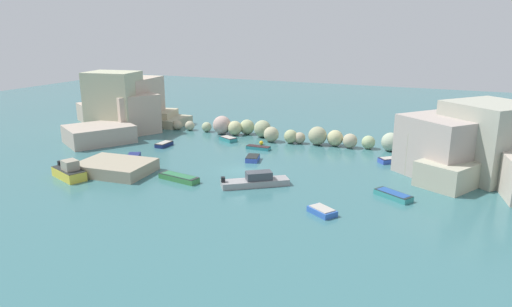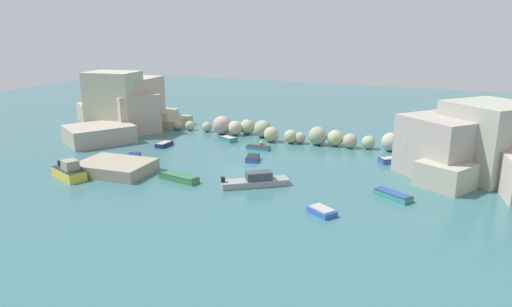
# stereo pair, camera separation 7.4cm
# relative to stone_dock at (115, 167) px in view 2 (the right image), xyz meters

# --- Properties ---
(cove_water) EXTENTS (160.00, 160.00, 0.00)m
(cove_water) POSITION_rel_stone_dock_xyz_m (11.98, 6.07, -0.62)
(cove_water) COLOR #386C71
(cove_water) RESTS_ON ground
(cliff_headland_left) EXTENTS (19.16, 21.40, 8.85)m
(cliff_headland_left) POSITION_rel_stone_dock_xyz_m (-13.07, 17.72, 2.40)
(cliff_headland_left) COLOR #AE9F90
(cliff_headland_left) RESTS_ON ground
(cliff_headland_right) EXTENTS (17.59, 13.98, 7.68)m
(cliff_headland_right) POSITION_rel_stone_dock_xyz_m (35.25, 13.80, 2.52)
(cliff_headland_right) COLOR #AEAB94
(cliff_headland_right) RESTS_ON ground
(rock_breakwater) EXTENTS (32.98, 4.87, 2.63)m
(rock_breakwater) POSITION_rel_stone_dock_xyz_m (10.91, 20.84, 0.46)
(rock_breakwater) COLOR tan
(rock_breakwater) RESTS_ON ground
(stone_dock) EXTENTS (7.85, 6.13, 1.24)m
(stone_dock) POSITION_rel_stone_dock_xyz_m (0.00, 0.00, 0.00)
(stone_dock) COLOR #9E937B
(stone_dock) RESTS_ON ground
(channel_buoy) EXTENTS (0.53, 0.53, 0.53)m
(channel_buoy) POSITION_rel_stone_dock_xyz_m (9.41, 17.36, -0.35)
(channel_buoy) COLOR gold
(channel_buoy) RESTS_ON cove_water
(moored_boat_0) EXTENTS (4.64, 1.97, 0.60)m
(moored_boat_0) POSITION_rel_stone_dock_xyz_m (7.55, 0.56, -0.31)
(moored_boat_0) COLOR #3C8344
(moored_boat_0) RESTS_ON cove_water
(moored_boat_1) EXTENTS (6.29, 5.27, 1.42)m
(moored_boat_1) POSITION_rel_stone_dock_xyz_m (15.28, 2.27, -0.11)
(moored_boat_1) COLOR gray
(moored_boat_1) RESTS_ON cove_water
(moored_boat_2) EXTENTS (4.66, 3.24, 2.02)m
(moored_boat_2) POSITION_rel_stone_dock_xyz_m (-3.06, -3.38, 0.10)
(moored_boat_2) COLOR gold
(moored_boat_2) RESTS_ON cove_water
(moored_boat_3) EXTENTS (3.67, 2.88, 0.55)m
(moored_boat_3) POSITION_rel_stone_dock_xyz_m (28.05, 4.22, -0.33)
(moored_boat_3) COLOR teal
(moored_boat_3) RESTS_ON cove_water
(moored_boat_4) EXTENTS (2.74, 2.46, 0.56)m
(moored_boat_4) POSITION_rel_stone_dock_xyz_m (23.18, -1.99, -0.35)
(moored_boat_4) COLOR blue
(moored_boat_4) RESTS_ON cove_water
(moored_boat_5) EXTENTS (2.97, 2.83, 0.58)m
(moored_boat_5) POSITION_rel_stone_dock_xyz_m (26.22, 15.87, -0.32)
(moored_boat_5) COLOR #3351B7
(moored_boat_5) RESTS_ON cove_water
(moored_boat_6) EXTENTS (2.79, 2.28, 0.56)m
(moored_boat_6) POSITION_rel_stone_dock_xyz_m (4.49, 17.46, -0.33)
(moored_boat_6) COLOR teal
(moored_boat_6) RESTS_ON cove_water
(moored_boat_7) EXTENTS (2.87, 3.90, 0.60)m
(moored_boat_7) POSITION_rel_stone_dock_xyz_m (-1.23, 4.37, -0.32)
(moored_boat_7) COLOR navy
(moored_boat_7) RESTS_ON cove_water
(moored_boat_8) EXTENTS (1.88, 2.54, 0.59)m
(moored_boat_8) POSITION_rel_stone_dock_xyz_m (11.43, 10.08, -0.33)
(moored_boat_8) COLOR #3A56C1
(moored_boat_8) RESTS_ON cove_water
(moored_boat_9) EXTENTS (1.24, 2.54, 0.54)m
(moored_boat_9) POSITION_rel_stone_dock_xyz_m (-1.82, 11.54, -0.34)
(moored_boat_9) COLOR navy
(moored_boat_9) RESTS_ON cove_water
(moored_boat_10) EXTENTS (3.05, 1.05, 0.43)m
(moored_boat_10) POSITION_rel_stone_dock_xyz_m (9.97, 15.08, -0.41)
(moored_boat_10) COLOR teal
(moored_boat_10) RESTS_ON cove_water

